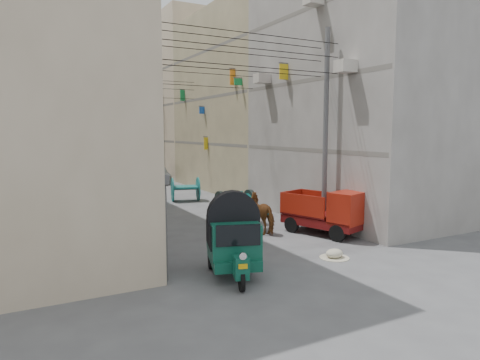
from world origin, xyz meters
TOP-DOWN VIEW (x-y plane):
  - ground at (0.00, 0.00)m, footprint 140.00×140.00m
  - building_row_left at (-8.00, 34.13)m, footprint 8.00×62.00m
  - building_row_right at (8.00, 34.13)m, footprint 8.00×62.00m
  - end_cap_building at (0.00, 66.00)m, footprint 22.00×10.00m
  - shutters_left at (-3.92, 10.38)m, footprint 0.18×14.40m
  - signboards at (-0.01, 21.66)m, footprint 8.22×40.52m
  - ac_units at (3.65, 7.67)m, footprint 0.70×6.55m
  - utility_poles at (0.00, 17.00)m, footprint 7.40×22.20m
  - overhead_cables at (0.00, 14.40)m, footprint 7.40×22.52m
  - auto_rickshaw at (-2.07, 2.96)m, footprint 1.97×2.67m
  - tonga_cart at (1.05, 8.85)m, footprint 1.69×3.39m
  - mini_truck at (3.31, 5.21)m, footprint 2.30×3.43m
  - second_cart at (1.34, 15.70)m, footprint 1.82×1.69m
  - feed_sack at (1.50, 2.85)m, footprint 0.59×0.47m
  - horse at (1.33, 7.00)m, footprint 1.05×1.91m
  - distant_car_white at (-1.13, 16.37)m, footprint 1.98×3.50m
  - distant_car_grey at (2.44, 24.93)m, footprint 1.50×3.91m
  - distant_car_green at (-0.94, 33.91)m, footprint 2.51×4.17m

SIDE VIEW (x-z plane):
  - ground at x=0.00m, z-range 0.00..0.00m
  - feed_sack at x=1.50m, z-range 0.00..0.29m
  - distant_car_white at x=-1.13m, z-range 0.00..1.12m
  - distant_car_green at x=-0.94m, z-range 0.00..1.13m
  - distant_car_grey at x=2.44m, z-range 0.00..1.27m
  - second_cart at x=1.34m, z-range 0.05..1.42m
  - tonga_cart at x=1.05m, z-range 0.03..1.51m
  - horse at x=1.33m, z-range 0.00..1.54m
  - mini_truck at x=3.31m, z-range -0.04..1.74m
  - auto_rickshaw at x=-2.07m, z-range 0.16..1.97m
  - shutters_left at x=-3.92m, z-range 0.06..2.93m
  - signboards at x=-0.01m, z-range 0.59..6.27m
  - utility_poles at x=0.00m, z-range 0.00..8.00m
  - building_row_left at x=-8.00m, z-range -0.54..13.46m
  - building_row_right at x=8.00m, z-range -0.54..13.46m
  - end_cap_building at x=0.00m, z-range 0.00..13.00m
  - overhead_cables at x=0.00m, z-range 6.20..7.33m
  - ac_units at x=3.65m, z-range 5.76..9.11m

